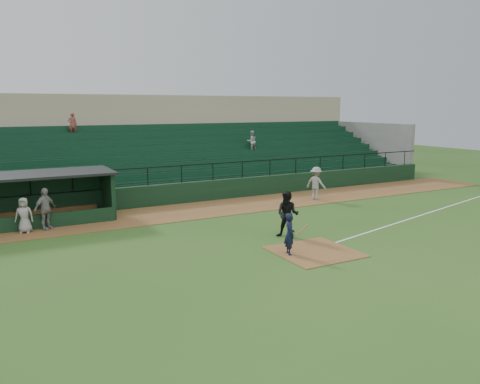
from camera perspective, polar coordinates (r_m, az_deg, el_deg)
ground at (r=19.32m, az=7.16°, el=-6.42°), size 90.00×90.00×0.00m
warning_track at (r=26.01m, az=-3.17°, el=-1.97°), size 40.00×4.00×0.03m
home_plate_dirt at (r=18.55m, az=8.97°, el=-7.13°), size 3.00×3.00×0.03m
foul_line at (r=25.47m, az=20.34°, el=-2.89°), size 17.49×4.44×0.01m
stadium_structure at (r=33.42m, az=-9.48°, el=4.61°), size 38.00×13.08×6.40m
dugout at (r=24.91m, az=-25.54°, el=-0.42°), size 8.90×3.20×2.42m
batter_at_plate at (r=17.88m, az=6.02°, el=-5.08°), size 1.06×0.70×1.61m
umpire at (r=20.16m, az=5.78°, el=-2.73°), size 1.22×1.24×2.01m
runner at (r=28.55m, az=9.18°, el=1.05°), size 1.19×1.46×1.97m
dugout_player_a at (r=23.03m, az=-22.49°, el=-1.89°), size 1.19×1.00×1.91m
dugout_player_b at (r=22.85m, az=-24.65°, el=-2.56°), size 0.90×0.73×1.58m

